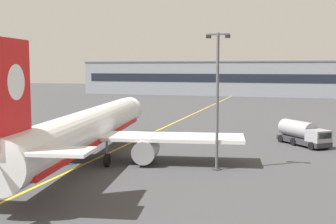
{
  "coord_description": "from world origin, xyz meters",
  "views": [
    {
      "loc": [
        21.89,
        -30.92,
        9.75
      ],
      "look_at": [
        8.37,
        11.1,
        5.2
      ],
      "focal_mm": 46.35,
      "sensor_mm": 36.0,
      "label": 1
    }
  ],
  "objects_px": {
    "apron_lamp_post": "(217,99)",
    "safety_cone_by_nose_gear": "(147,135)",
    "service_truck_catering_grey": "(302,133)",
    "airliner_foreground": "(87,130)"
  },
  "relations": [
    {
      "from": "service_truck_catering_grey",
      "to": "safety_cone_by_nose_gear",
      "type": "bearing_deg",
      "value": -179.37
    },
    {
      "from": "apron_lamp_post",
      "to": "service_truck_catering_grey",
      "type": "height_order",
      "value": "apron_lamp_post"
    },
    {
      "from": "apron_lamp_post",
      "to": "safety_cone_by_nose_gear",
      "type": "distance_m",
      "value": 21.73
    },
    {
      "from": "airliner_foreground",
      "to": "service_truck_catering_grey",
      "type": "relative_size",
      "value": 5.64
    },
    {
      "from": "apron_lamp_post",
      "to": "service_truck_catering_grey",
      "type": "relative_size",
      "value": 1.77
    },
    {
      "from": "apron_lamp_post",
      "to": "safety_cone_by_nose_gear",
      "type": "relative_size",
      "value": 23.54
    },
    {
      "from": "airliner_foreground",
      "to": "service_truck_catering_grey",
      "type": "xyz_separation_m",
      "value": [
        21.03,
        17.0,
        -1.88
      ]
    },
    {
      "from": "airliner_foreground",
      "to": "service_truck_catering_grey",
      "type": "height_order",
      "value": "airliner_foreground"
    },
    {
      "from": "apron_lamp_post",
      "to": "safety_cone_by_nose_gear",
      "type": "xyz_separation_m",
      "value": [
        -13.19,
        15.99,
        -6.52
      ]
    },
    {
      "from": "apron_lamp_post",
      "to": "safety_cone_by_nose_gear",
      "type": "bearing_deg",
      "value": 129.52
    }
  ]
}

